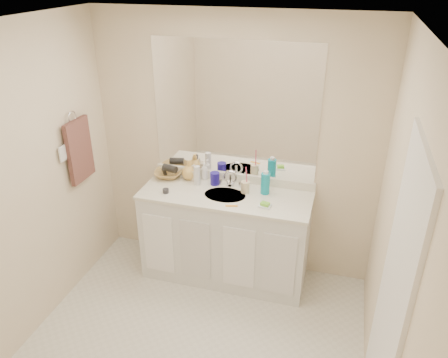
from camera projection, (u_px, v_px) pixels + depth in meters
floor at (189, 355)px, 3.37m from camera, size 2.60×2.60×0.00m
ceiling at (172, 29)px, 2.29m from camera, size 2.60×2.60×0.02m
wall_back at (234, 149)px, 3.95m from camera, size 2.60×0.02×2.40m
wall_left at (14, 196)px, 3.16m from camera, size 0.02×2.60×2.40m
wall_right at (394, 257)px, 2.51m from camera, size 0.02×2.60×2.40m
vanity_cabinet at (225, 237)px, 4.06m from camera, size 1.50×0.55×0.85m
countertop at (226, 195)px, 3.86m from camera, size 1.52×0.57×0.03m
backsplash at (233, 177)px, 4.06m from camera, size 1.52×0.03×0.08m
sink_basin at (225, 196)px, 3.84m from camera, size 0.37×0.37×0.02m
faucet at (230, 180)px, 3.97m from camera, size 0.02×0.02×0.11m
mirror at (234, 111)px, 3.78m from camera, size 1.48×0.01×1.20m
blue_mug at (215, 178)px, 4.00m from camera, size 0.09×0.09×0.12m
tan_cup at (245, 187)px, 3.86m from camera, size 0.08×0.08×0.10m
toothbrush at (247, 177)px, 3.81m from camera, size 0.02×0.04×0.21m
mouthwash_bottle at (265, 184)px, 3.82m from camera, size 0.11×0.11×0.19m
soap_dish at (265, 206)px, 3.65m from camera, size 0.11×0.09×0.01m
green_soap at (265, 204)px, 3.64m from camera, size 0.08×0.07×0.02m
orange_comb at (232, 206)px, 3.66m from camera, size 0.11×0.05×0.00m
dark_jar at (166, 191)px, 3.86m from camera, size 0.07×0.07×0.04m
extra_white_bottle at (197, 175)px, 3.98m from camera, size 0.07×0.07×0.18m
soap_bottle_white at (204, 171)px, 4.08m from camera, size 0.08×0.08×0.17m
soap_bottle_cream at (194, 172)px, 4.06m from camera, size 0.09×0.09×0.16m
soap_bottle_yellow at (190, 170)px, 4.08m from camera, size 0.17×0.17×0.19m
wicker_basket at (168, 174)px, 4.15m from camera, size 0.31×0.31×0.06m
hair_dryer at (170, 168)px, 4.11m from camera, size 0.15×0.10×0.07m
towel_ring at (72, 117)px, 3.66m from camera, size 0.01×0.11×0.11m
hand_towel at (80, 150)px, 3.79m from camera, size 0.04×0.32×0.55m
switch_plate at (63, 154)px, 3.60m from camera, size 0.01×0.08×0.13m
door at (388, 319)px, 2.34m from camera, size 0.02×0.82×2.00m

